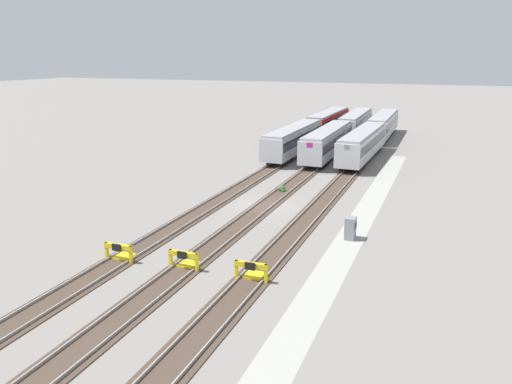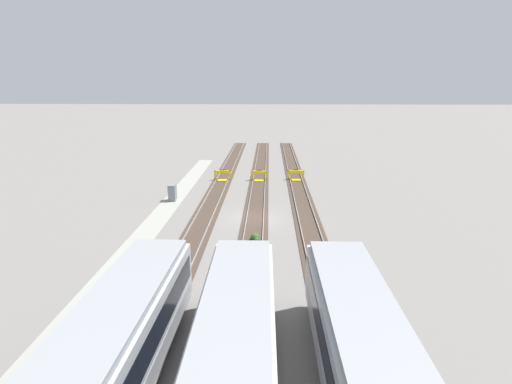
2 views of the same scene
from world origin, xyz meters
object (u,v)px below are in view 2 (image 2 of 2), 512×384
bumper_stop_nearest_track (222,176)px  weed_clump (255,238)px  bumper_stop_middle_track (296,176)px  electrical_cabinet (172,193)px  bumper_stop_near_inner_track (259,177)px

bumper_stop_nearest_track → weed_clump: (19.01, 4.56, -0.27)m
bumper_stop_middle_track → weed_clump: (19.40, -4.25, -0.27)m
bumper_stop_middle_track → electrical_cabinet: (9.03, -12.79, 0.29)m
bumper_stop_near_inner_track → electrical_cabinet: bearing=-44.2°
bumper_stop_near_inner_track → electrical_cabinet: electrical_cabinet is taller
bumper_stop_near_inner_track → electrical_cabinet: size_ratio=1.25×
bumper_stop_near_inner_track → bumper_stop_nearest_track: bearing=-90.3°
bumper_stop_near_inner_track → weed_clump: (18.99, 0.16, -0.27)m
bumper_stop_middle_track → electrical_cabinet: size_ratio=1.25×
bumper_stop_nearest_track → electrical_cabinet: electrical_cabinet is taller
bumper_stop_near_inner_track → weed_clump: bumper_stop_near_inner_track is taller
bumper_stop_near_inner_track → bumper_stop_middle_track: 4.43m
bumper_stop_near_inner_track → bumper_stop_middle_track: size_ratio=1.00×
bumper_stop_nearest_track → weed_clump: bearing=13.5°
bumper_stop_nearest_track → weed_clump: 19.55m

